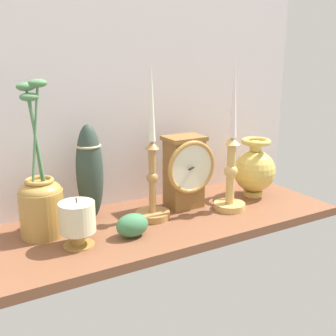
{
  "coord_description": "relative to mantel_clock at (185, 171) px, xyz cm",
  "views": [
    {
      "loc": [
        -49.85,
        -91.59,
        43.39
      ],
      "look_at": [
        3.12,
        0.0,
        14.0
      ],
      "focal_mm": 44.5,
      "sensor_mm": 36.0,
      "label": 1
    }
  ],
  "objects": [
    {
      "name": "ground_plane",
      "position": [
        -11.39,
        -4.39,
        -12.2
      ],
      "size": [
        100.0,
        36.0,
        2.4
      ],
      "primitive_type": "cube",
      "color": "brown"
    },
    {
      "name": "back_wall",
      "position": [
        -11.39,
        14.11,
        21.5
      ],
      "size": [
        120.0,
        2.0,
        65.0
      ],
      "primitive_type": "cube",
      "color": "silver",
      "rests_on": "ground_plane"
    },
    {
      "name": "mantel_clock",
      "position": [
        0.0,
        0.0,
        0.0
      ],
      "size": [
        15.21,
        10.25,
        20.83
      ],
      "color": "olive",
      "rests_on": "ground_plane"
    },
    {
      "name": "candlestick_tall_left",
      "position": [
        10.26,
        -7.64,
        2.43
      ],
      "size": [
        9.02,
        9.02,
        42.75
      ],
      "color": "tan",
      "rests_on": "ground_plane"
    },
    {
      "name": "candlestick_tall_center",
      "position": [
        -12.05,
        -2.64,
        0.45
      ],
      "size": [
        9.42,
        9.42,
        41.57
      ],
      "color": "#B48248",
      "rests_on": "ground_plane"
    },
    {
      "name": "brass_vase_bulbous",
      "position": [
        23.91,
        -2.19,
        -2.46
      ],
      "size": [
        12.92,
        12.92,
        18.16
      ],
      "color": "#D1B653",
      "rests_on": "ground_plane"
    },
    {
      "name": "brass_vase_jar",
      "position": [
        -40.43,
        1.36,
        -2.22
      ],
      "size": [
        10.69,
        10.69,
        37.67
      ],
      "color": "#B78A43",
      "rests_on": "ground_plane"
    },
    {
      "name": "pillar_candle_front",
      "position": [
        -34.82,
        -8.76,
        -4.84
      ],
      "size": [
        8.33,
        8.33,
        11.77
      ],
      "color": "#B18942",
      "rests_on": "ground_plane"
    },
    {
      "name": "tall_ceramic_vase",
      "position": [
        -26.44,
        5.4,
        2.06
      ],
      "size": [
        7.12,
        7.12,
        25.84
      ],
      "color": "#304036",
      "rests_on": "ground_plane"
    },
    {
      "name": "ivy_sprig",
      "position": [
        -21.88,
        -10.56,
        -8.08
      ],
      "size": [
        8.19,
        5.73,
        5.84
      ],
      "color": "#3F7D4F",
      "rests_on": "ground_plane"
    }
  ]
}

